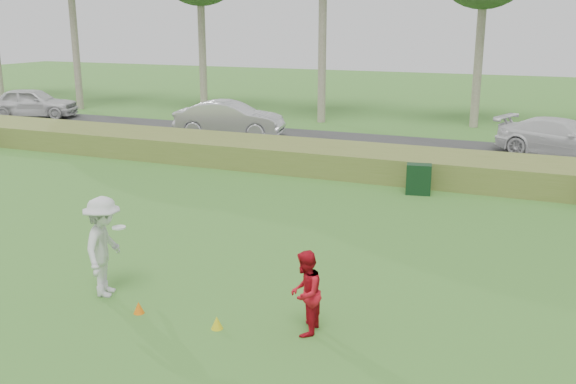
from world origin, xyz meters
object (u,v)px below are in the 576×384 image
at_px(car_right, 563,138).
at_px(cone_yellow, 217,323).
at_px(cone_orange, 139,308).
at_px(utility_cabinet, 419,179).
at_px(car_left, 32,103).
at_px(car_mid, 230,119).
at_px(player_white, 104,247).
at_px(player_red, 305,293).

bearing_deg(car_right, cone_yellow, -177.69).
xyz_separation_m(cone_orange, car_right, (7.37, 18.61, 0.71)).
relative_size(cone_orange, utility_cabinet, 0.23).
xyz_separation_m(cone_yellow, car_left, (-22.37, 18.80, 0.78)).
relative_size(car_mid, car_right, 0.97).
bearing_deg(player_white, car_right, -43.54).
relative_size(player_red, car_right, 0.29).
height_order(cone_yellow, car_mid, car_mid).
distance_m(player_white, player_red, 4.36).
distance_m(utility_cabinet, car_left, 25.11).
relative_size(cone_orange, car_left, 0.05).
bearing_deg(car_left, cone_yellow, -151.66).
relative_size(player_white, car_left, 0.42).
bearing_deg(player_red, cone_yellow, -79.29).
bearing_deg(player_red, player_white, -96.37).
xyz_separation_m(player_red, car_left, (-23.91, 18.33, 0.13)).
height_order(cone_orange, car_right, car_right).
bearing_deg(cone_orange, car_mid, 112.59).
bearing_deg(car_mid, car_right, -97.74).
xyz_separation_m(player_red, car_mid, (-10.55, 17.10, 0.13)).
bearing_deg(player_white, car_left, 28.43).
bearing_deg(cone_yellow, utility_cabinet, 82.47).
bearing_deg(car_right, car_mid, 113.25).
distance_m(utility_cabinet, car_right, 8.87).
distance_m(cone_orange, car_right, 20.03).
height_order(cone_yellow, utility_cabinet, utility_cabinet).
relative_size(cone_yellow, car_left, 0.05).
bearing_deg(car_right, car_left, 108.86).
bearing_deg(player_white, player_red, -108.44).
distance_m(cone_yellow, car_right, 19.45).
bearing_deg(car_left, cone_orange, -153.93).
xyz_separation_m(cone_yellow, car_mid, (-9.02, 17.57, 0.79)).
bearing_deg(cone_orange, car_right, 68.38).
height_order(cone_yellow, car_left, car_left).
bearing_deg(cone_orange, car_left, 137.69).
xyz_separation_m(player_white, car_left, (-19.56, 18.33, -0.13)).
bearing_deg(player_white, cone_yellow, -117.97).
distance_m(player_white, car_right, 20.01).
relative_size(player_white, utility_cabinet, 2.10).
height_order(player_white, car_right, player_white).
relative_size(cone_orange, car_mid, 0.05).
distance_m(cone_yellow, car_left, 29.24).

